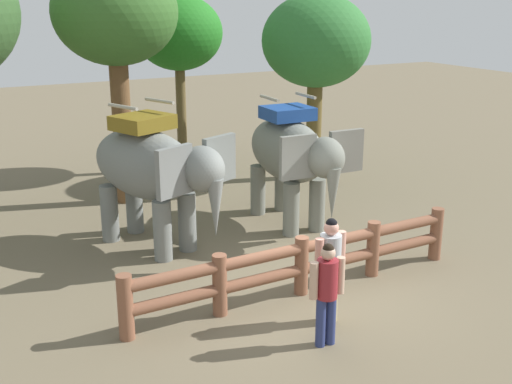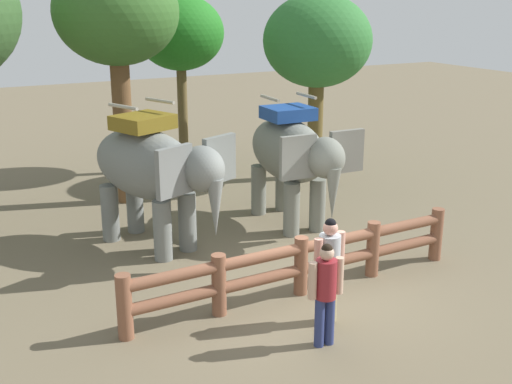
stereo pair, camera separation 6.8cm
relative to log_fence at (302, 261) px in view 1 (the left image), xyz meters
name	(u,v)px [view 1 (the left image)]	position (x,y,z in m)	size (l,w,h in m)	color
ground_plane	(301,293)	(0.00, -0.01, -0.60)	(60.00, 60.00, 0.00)	#6B5F48
log_fence	(302,261)	(0.00, 0.00, 0.00)	(6.55, 0.41, 1.05)	brown
elephant_near_left	(153,169)	(-1.53, 3.22, 1.09)	(2.61, 3.57, 3.01)	slate
elephant_center	(292,155)	(1.65, 3.11, 1.04)	(1.94, 3.39, 2.92)	slate
tourist_woman_in_black	(327,287)	(-0.58, -1.64, 0.33)	(0.57, 0.33, 1.62)	navy
tourist_man_in_blue	(330,263)	(-0.15, -1.08, 0.41)	(0.61, 0.40, 1.76)	tan
tree_far_left	(179,34)	(1.24, 8.73, 3.34)	(2.48, 2.48, 5.05)	brown
tree_back_center	(115,16)	(-1.16, 6.54, 3.94)	(2.93, 2.93, 5.89)	brown
tree_deep_back	(316,43)	(4.25, 6.27, 3.17)	(2.96, 2.96, 5.08)	brown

